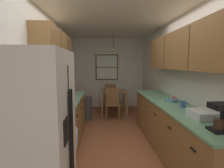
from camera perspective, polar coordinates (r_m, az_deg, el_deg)
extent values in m
plane|color=brown|center=(4.17, 0.36, -15.99)|extent=(12.00, 12.00, 0.00)
cube|color=silver|center=(4.00, -19.28, 1.55)|extent=(0.10, 9.00, 2.55)
cube|color=silver|center=(4.19, 19.15, 1.76)|extent=(0.10, 9.00, 2.55)
cube|color=silver|center=(6.51, -1.30, 3.67)|extent=(4.40, 0.10, 2.55)
cube|color=white|center=(3.98, 0.39, 20.98)|extent=(4.40, 9.00, 0.08)
cube|color=white|center=(1.89, -25.05, -16.91)|extent=(0.72, 0.82, 1.72)
cube|color=black|center=(1.82, -13.55, -19.23)|extent=(0.01, 0.01, 1.55)
cube|color=black|center=(1.78, -13.31, -19.81)|extent=(0.02, 0.02, 1.10)
cube|color=black|center=(1.85, -12.88, -18.72)|extent=(0.02, 0.02, 1.10)
cube|color=black|center=(1.57, -14.85, -14.66)|extent=(0.01, 0.15, 0.22)
cube|color=beige|center=(1.82, -13.10, 0.51)|extent=(0.01, 0.05, 0.07)
cube|color=white|center=(2.71, -19.74, -18.91)|extent=(0.62, 0.61, 0.90)
cube|color=black|center=(2.65, -12.75, -19.93)|extent=(0.01, 0.43, 0.30)
cube|color=silver|center=(2.56, -12.30, -15.75)|extent=(0.02, 0.49, 0.02)
cube|color=black|center=(2.55, -20.14, -9.50)|extent=(0.59, 0.58, 0.02)
cube|color=white|center=(2.62, -26.16, -7.31)|extent=(0.06, 0.61, 0.20)
cylinder|color=#2D2D2D|center=(2.46, -24.22, -9.85)|extent=(0.15, 0.15, 0.01)
cylinder|color=#2D2D2D|center=(2.71, -22.22, -8.31)|extent=(0.15, 0.15, 0.01)
cylinder|color=#2D2D2D|center=(2.38, -17.80, -10.14)|extent=(0.15, 0.15, 0.01)
cylinder|color=#2D2D2D|center=(2.63, -16.37, -8.50)|extent=(0.15, 0.15, 0.01)
cube|color=white|center=(2.49, -23.45, 6.51)|extent=(0.38, 0.63, 0.30)
cube|color=black|center=(2.37, -19.52, 6.70)|extent=(0.01, 0.38, 0.19)
cube|color=#2D2D33|center=(2.64, -17.88, 6.70)|extent=(0.01, 0.13, 0.19)
cube|color=brown|center=(3.85, -14.68, -11.25)|extent=(0.60, 1.87, 0.87)
cube|color=#60936B|center=(3.74, -14.87, -4.67)|extent=(0.63, 1.89, 0.03)
cube|color=black|center=(3.13, -11.31, -10.22)|extent=(0.02, 0.10, 0.01)
cube|color=black|center=(3.73, -10.04, -7.48)|extent=(0.02, 0.10, 0.01)
cube|color=black|center=(4.34, -9.14, -5.49)|extent=(0.02, 0.10, 0.01)
cube|color=brown|center=(3.66, -17.65, 10.13)|extent=(0.32, 1.97, 0.72)
cube|color=#2D2319|center=(3.31, -16.23, 10.60)|extent=(0.01, 0.01, 0.66)
cube|color=#2D2319|center=(3.95, -14.17, 9.95)|extent=(0.01, 0.01, 0.66)
cube|color=brown|center=(3.43, 18.88, -13.60)|extent=(0.60, 3.21, 0.87)
cube|color=#60936B|center=(3.31, 19.17, -6.25)|extent=(0.63, 3.23, 0.03)
cube|color=black|center=(2.14, 24.92, -18.85)|extent=(0.02, 0.10, 0.01)
cube|color=black|center=(2.67, 18.16, -13.38)|extent=(0.02, 0.10, 0.01)
cube|color=black|center=(3.25, 13.90, -9.68)|extent=(0.02, 0.10, 0.01)
cube|color=black|center=(3.84, 10.99, -7.08)|extent=(0.02, 0.10, 0.01)
cube|color=black|center=(4.45, 8.89, -5.18)|extent=(0.02, 0.10, 0.01)
cube|color=brown|center=(3.25, 22.45, 10.19)|extent=(0.32, 2.91, 0.66)
cube|color=#2D2319|center=(2.75, 23.82, 10.89)|extent=(0.01, 0.01, 0.61)
cube|color=#2D2319|center=(3.63, 16.72, 9.97)|extent=(0.01, 0.01, 0.61)
cube|color=olive|center=(5.64, 0.51, -2.31)|extent=(0.82, 0.75, 0.03)
cube|color=olive|center=(5.35, -3.30, -6.88)|extent=(0.06, 0.06, 0.72)
cube|color=olive|center=(5.41, 4.83, -6.75)|extent=(0.06, 0.06, 0.72)
cube|color=olive|center=(6.03, -3.36, -5.35)|extent=(0.06, 0.06, 0.72)
cube|color=olive|center=(6.09, 3.85, -5.25)|extent=(0.06, 0.06, 0.72)
cube|color=brown|center=(5.04, 0.13, -6.63)|extent=(0.40, 0.40, 0.04)
cube|color=brown|center=(5.17, -0.02, -3.75)|extent=(0.37, 0.03, 0.45)
cylinder|color=brown|center=(4.94, 2.42, -9.71)|extent=(0.04, 0.04, 0.43)
cylinder|color=brown|center=(4.92, -1.86, -9.80)|extent=(0.04, 0.04, 0.43)
cylinder|color=brown|center=(5.29, 1.97, -8.62)|extent=(0.04, 0.04, 0.43)
cylinder|color=brown|center=(5.27, -2.02, -8.69)|extent=(0.04, 0.04, 0.43)
cube|color=brown|center=(6.33, -0.45, -3.93)|extent=(0.44, 0.44, 0.04)
cube|color=brown|center=(6.11, -0.52, -2.17)|extent=(0.37, 0.07, 0.45)
cylinder|color=brown|center=(6.56, -1.99, -5.64)|extent=(0.04, 0.04, 0.43)
cylinder|color=brown|center=(6.55, 1.21, -5.67)|extent=(0.04, 0.04, 0.43)
cylinder|color=brown|center=(6.21, -2.21, -6.35)|extent=(0.04, 0.04, 0.43)
cylinder|color=brown|center=(6.19, 1.18, -6.38)|extent=(0.04, 0.04, 0.43)
cylinder|color=black|center=(5.62, 0.53, 13.94)|extent=(0.01, 0.01, 0.45)
cone|color=beige|center=(5.59, 0.52, 11.13)|extent=(0.29, 0.29, 0.10)
sphere|color=white|center=(5.59, 0.52, 11.34)|extent=(0.06, 0.06, 0.06)
cube|color=brown|center=(6.43, -1.70, 5.52)|extent=(0.82, 0.04, 0.93)
cube|color=silver|center=(6.41, -1.70, 5.52)|extent=(0.74, 0.01, 0.85)
cube|color=brown|center=(6.41, -1.70, 5.52)|extent=(0.74, 0.02, 0.03)
cylinder|color=#3F3F42|center=(5.12, -8.44, -7.81)|extent=(0.33, 0.33, 0.67)
cylinder|color=#D84C19|center=(3.03, -17.58, -5.72)|extent=(0.10, 0.10, 0.14)
cylinder|color=white|center=(3.01, -17.63, -4.27)|extent=(0.10, 0.10, 0.02)
cube|color=silver|center=(2.75, -11.52, -17.07)|extent=(0.02, 0.16, 0.24)
cube|color=black|center=(2.19, 31.94, -12.67)|extent=(0.22, 0.18, 0.02)
cube|color=black|center=(2.12, 32.35, -6.13)|extent=(0.22, 0.18, 0.06)
cylinder|color=#331E14|center=(2.16, 31.61, -11.05)|extent=(0.11, 0.11, 0.11)
cylinder|color=#335999|center=(3.06, 22.17, -6.10)|extent=(0.08, 0.08, 0.11)
torus|color=#335999|center=(3.08, 23.09, -5.94)|extent=(0.05, 0.01, 0.05)
cylinder|color=#597F9E|center=(3.45, 18.84, -4.98)|extent=(0.26, 0.26, 0.06)
cylinder|color=black|center=(3.44, 18.85, -4.73)|extent=(0.21, 0.21, 0.03)
sphere|color=red|center=(3.47, 19.63, -4.36)|extent=(0.06, 0.06, 0.06)
sphere|color=green|center=(3.41, 18.03, -4.50)|extent=(0.06, 0.06, 0.06)
cube|color=silver|center=(2.56, 27.50, -8.83)|extent=(0.28, 0.34, 0.10)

